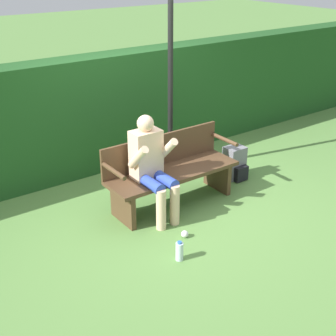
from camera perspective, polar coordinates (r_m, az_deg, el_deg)
The scene contains 8 objects.
ground_plane at distance 5.77m, azimuth 0.63°, elevation -4.41°, with size 40.00×40.00×0.00m, color #5B8942.
hedge_back at distance 6.64m, azimuth -7.19°, elevation 6.88°, with size 12.00×0.44×1.59m.
park_bench at distance 5.62m, azimuth 0.27°, elevation -0.31°, with size 1.66×0.52×0.84m.
person_seated at distance 5.26m, azimuth -2.02°, elevation 0.51°, with size 0.48×0.59×1.20m.
backpack at distance 6.41m, azimuth 8.16°, elevation 0.54°, with size 0.26×0.30×0.45m.
water_bottle at distance 4.75m, azimuth 1.41°, elevation -10.10°, with size 0.08×0.08×0.21m.
signpost at distance 6.09m, azimuth 0.34°, elevation 14.04°, with size 0.32×0.09×3.00m.
litter_crumple at distance 5.12m, azimuth 2.05°, elevation -8.05°, with size 0.08×0.08×0.08m.
Camera 1 is at (-3.00, -4.05, 2.82)m, focal length 50.00 mm.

